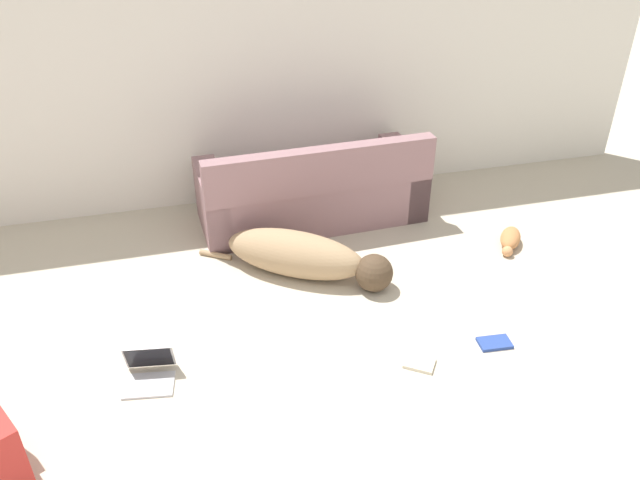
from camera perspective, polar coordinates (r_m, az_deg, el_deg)
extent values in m
cube|color=silver|center=(5.74, -6.33, 15.89)|extent=(7.85, 0.06, 2.62)
cube|color=gray|center=(5.67, -0.81, 4.00)|extent=(2.02, 0.87, 0.44)
cube|color=gray|center=(5.20, 0.21, 6.40)|extent=(2.00, 0.23, 0.39)
cube|color=gray|center=(5.93, 7.55, 5.76)|extent=(0.23, 0.79, 0.58)
cube|color=gray|center=(5.48, -9.83, 3.30)|extent=(0.23, 0.79, 0.58)
ellipsoid|color=#A38460|center=(4.91, -2.33, -1.27)|extent=(1.15, 0.95, 0.36)
sphere|color=#493726|center=(4.77, 4.96, -3.01)|extent=(0.41, 0.41, 0.29)
cylinder|color=#A38460|center=(5.26, -9.52, -1.34)|extent=(0.26, 0.20, 0.05)
ellipsoid|color=#BC7A47|center=(5.58, 17.01, 0.18)|extent=(0.33, 0.37, 0.13)
sphere|color=tan|center=(5.42, 16.76, -1.01)|extent=(0.13, 0.13, 0.09)
cylinder|color=#BC7A47|center=(5.79, 17.15, 0.74)|extent=(0.07, 0.08, 0.02)
cube|color=#B7B7BC|center=(4.18, -15.37, -12.68)|extent=(0.34, 0.26, 0.02)
cube|color=#B7B7BC|center=(4.20, -15.33, -10.26)|extent=(0.32, 0.13, 0.21)
cube|color=black|center=(4.20, -15.35, -10.35)|extent=(0.29, 0.11, 0.19)
cube|color=beige|center=(4.22, 9.07, -11.05)|extent=(0.24, 0.23, 0.02)
cube|color=#28428E|center=(4.48, 15.67, -9.04)|extent=(0.23, 0.16, 0.02)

